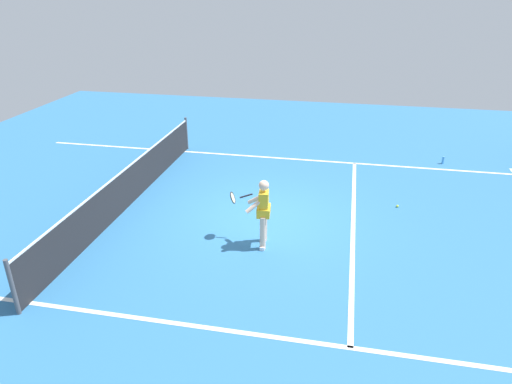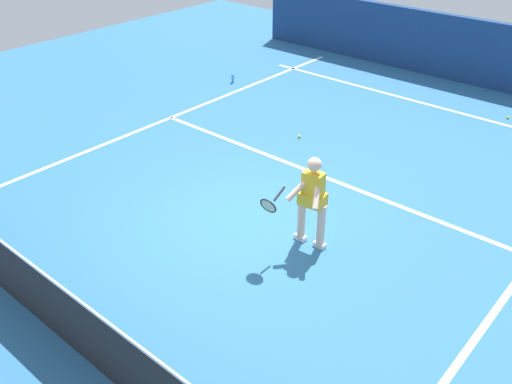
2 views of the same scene
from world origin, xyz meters
TOP-DOWN VIEW (x-y plane):
  - ground_plane at (0.00, 0.00)m, footprint 24.66×24.66m
  - service_line_marking at (0.00, -2.18)m, footprint 8.41×0.10m
  - sideline_left_marking at (-4.21, 0.00)m, footprint 0.10×16.97m
  - sideline_right_marking at (4.21, 0.00)m, footprint 0.10×16.97m
  - court_net at (0.00, 3.58)m, footprint 9.09×0.08m
  - tennis_player at (-1.33, -0.19)m, footprint 0.74×0.98m
  - tennis_ball_near at (1.20, -3.29)m, footprint 0.07×0.07m
  - water_bottle at (4.75, -4.95)m, footprint 0.07×0.07m

SIDE VIEW (x-z plane):
  - ground_plane at x=0.00m, z-range 0.00..0.00m
  - service_line_marking at x=0.00m, z-range 0.00..0.01m
  - sideline_left_marking at x=-4.21m, z-range 0.00..0.01m
  - sideline_right_marking at x=4.21m, z-range 0.00..0.01m
  - tennis_ball_near at x=1.20m, z-range 0.00..0.07m
  - water_bottle at x=4.75m, z-range 0.00..0.24m
  - court_net at x=0.00m, z-range -0.03..1.08m
  - tennis_player at x=-1.33m, z-range 0.07..1.62m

